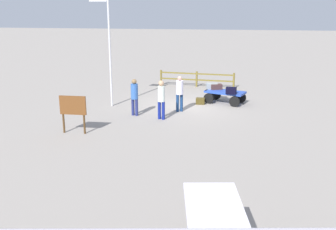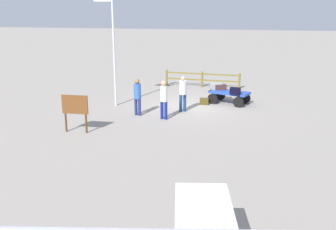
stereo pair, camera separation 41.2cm
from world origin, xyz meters
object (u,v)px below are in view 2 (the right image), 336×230
Objects in this scene: luggage_cart at (229,95)px; suitcase_dark at (216,86)px; worker_lead at (183,91)px; suitcase_tan at (221,87)px; flagpole at (112,40)px; worker_trailing at (164,97)px; signboard at (75,108)px; suitcase_maroon at (235,91)px; suitcase_grey at (204,101)px; worker_supervisor at (137,94)px.

suitcase_dark is at bearing -32.17° from luggage_cart.
worker_lead reaches higher than luggage_cart.
suitcase_tan reaches higher than luggage_cart.
suitcase_dark is (0.70, -0.44, 0.33)m from luggage_cart.
suitcase_dark is 0.11× the size of flagpole.
worker_lead reaches higher than suitcase_dark.
luggage_cart is 1.25× the size of worker_trailing.
suitcase_dark is 0.36× the size of worker_trailing.
suitcase_tan is at bearing -160.94° from flagpole.
suitcase_dark is at bearing -129.50° from signboard.
suitcase_maroon is 1.25× the size of suitcase_grey.
suitcase_maroon is 0.10× the size of flagpole.
worker_trailing is at bearing 62.70° from suitcase_grey.
suitcase_maroon is at bearing -172.16° from flagpole.
suitcase_maroon reaches higher than suitcase_dark.
luggage_cart is 0.67m from suitcase_tan.
luggage_cart is 3.45× the size of suitcase_dark.
suitcase_grey is at bearing 46.18° from suitcase_tan.
worker_trailing is 0.31× the size of flagpole.
worker_supervisor is (3.62, 3.37, 0.21)m from suitcase_tan.
flagpole is (5.71, 1.44, 2.83)m from luggage_cart.
worker_lead is at bearing -152.82° from worker_supervisor.
flagpole reaches higher than suitcase_dark.
flagpole is at bearing 7.84° from suitcase_maroon.
worker_trailing is (2.31, 3.78, 0.25)m from suitcase_tan.
suitcase_grey is (1.22, 0.43, -0.29)m from luggage_cart.
suitcase_maroon is 4.99m from worker_supervisor.
suitcase_dark is 0.37× the size of worker_supervisor.
suitcase_dark is 1.46m from suitcase_maroon.
worker_lead is at bearing 60.20° from suitcase_grey.
suitcase_maroon is at bearing 117.29° from luggage_cart.
flagpole reaches higher than worker_supervisor.
suitcase_maroon is 8.11m from signboard.
signboard is at bearing 50.50° from suitcase_dark.
suitcase_maroon is at bearing -137.71° from worker_trailing.
suitcase_dark is 1.16× the size of suitcase_maroon.
worker_lead is (1.67, 2.36, 0.22)m from suitcase_tan.
suitcase_tan is 4.44m from worker_trailing.
suitcase_tan is 1.25m from suitcase_maroon.
suitcase_dark is 2.82m from worker_lead.
worker_lead is (2.12, 1.98, 0.54)m from luggage_cart.
flagpole is at bearing -33.74° from worker_trailing.
worker_trailing is at bearing 146.26° from flagpole.
worker_lead and worker_supervisor have the same top height.
worker_lead is 4.30m from flagpole.
suitcase_tan is (0.45, -0.38, 0.32)m from luggage_cart.
suitcase_maroon is at bearing -139.77° from signboard.
worker_supervisor is at bearing 136.51° from flagpole.
luggage_cart is 5.08m from worker_supervisor.
suitcase_maroon reaches higher than suitcase_tan.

